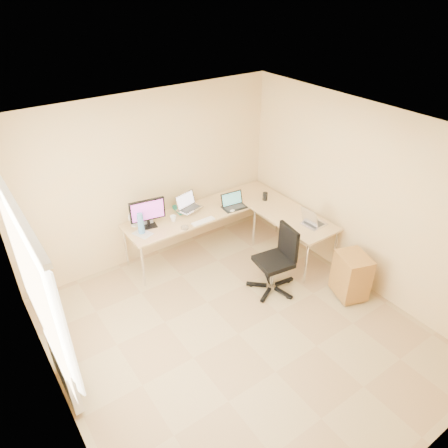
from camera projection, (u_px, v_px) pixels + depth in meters
floor at (238, 334)px, 5.34m from camera, size 4.50×4.50×0.00m
ceiling at (243, 139)px, 3.97m from camera, size 4.50×4.50×0.00m
wall_back at (149, 179)px, 6.22m from camera, size 4.50×0.00×4.50m
wall_front at (424, 395)px, 3.09m from camera, size 4.50×0.00×4.50m
wall_left at (47, 331)px, 3.62m from camera, size 0.00×4.50×4.50m
wall_right at (364, 199)px, 5.68m from camera, size 0.00×4.50×4.50m
desk_main at (206, 229)px, 6.79m from camera, size 2.65×0.70×0.73m
desk_return at (293, 238)px, 6.57m from camera, size 0.70×1.30×0.73m
monitor at (148, 213)px, 6.04m from camera, size 0.54×0.25×0.45m
book_stack at (182, 209)px, 6.56m from camera, size 0.22×0.28×0.04m
laptop_center at (190, 202)px, 6.45m from camera, size 0.44×0.38×0.24m
laptop_black at (234, 201)px, 6.58m from camera, size 0.40×0.31×0.24m
keyboard at (203, 221)px, 6.27m from camera, size 0.38×0.11×0.02m
mouse at (232, 211)px, 6.53m from camera, size 0.09×0.06×0.03m
mug at (173, 219)px, 6.27m from camera, size 0.12×0.12×0.09m
cd_stack at (185, 228)px, 6.11m from camera, size 0.15×0.15×0.03m
water_bottle at (141, 224)px, 5.93m from camera, size 0.12×0.12×0.32m
papers at (143, 234)px, 5.99m from camera, size 0.27×0.32×0.01m
white_box at (144, 220)px, 6.23m from camera, size 0.27×0.22×0.09m
desk_fan at (134, 218)px, 6.11m from camera, size 0.27×0.27×0.26m
black_cup at (265, 196)px, 6.82m from camera, size 0.10×0.10×0.14m
laptop_return at (315, 217)px, 6.15m from camera, size 0.39×0.31×0.25m
office_chair at (273, 260)px, 5.83m from camera, size 0.68×0.68×1.00m
cabinet at (351, 275)px, 5.78m from camera, size 0.50×0.56×0.64m
radiator at (64, 370)px, 4.44m from camera, size 0.09×0.80×0.55m
window at (35, 283)px, 3.80m from camera, size 0.10×1.80×1.40m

